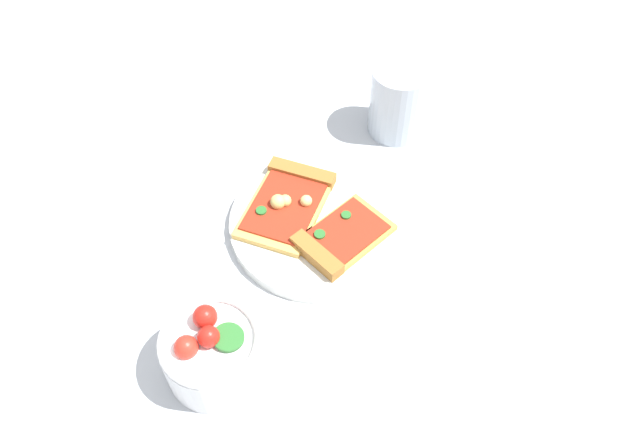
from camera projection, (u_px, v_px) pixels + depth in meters
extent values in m
plane|color=silver|center=(279.00, 209.00, 0.81)|extent=(2.40, 2.40, 0.00)
cylinder|color=silver|center=(321.00, 222.00, 0.78)|extent=(0.23, 0.23, 0.01)
cube|color=gold|center=(344.00, 236.00, 0.76)|extent=(0.12, 0.08, 0.01)
cube|color=#A36B2D|center=(317.00, 255.00, 0.73)|extent=(0.02, 0.07, 0.02)
cube|color=#B22D19|center=(345.00, 233.00, 0.75)|extent=(0.10, 0.07, 0.00)
cylinder|color=#2D722D|center=(318.00, 235.00, 0.75)|extent=(0.01, 0.01, 0.00)
cylinder|color=#2D722D|center=(346.00, 215.00, 0.77)|extent=(0.01, 0.01, 0.00)
cube|color=#E5B256|center=(286.00, 207.00, 0.79)|extent=(0.16, 0.14, 0.01)
cube|color=#A36B2D|center=(302.00, 174.00, 0.82)|extent=(0.06, 0.09, 0.02)
cube|color=#B22D19|center=(286.00, 204.00, 0.78)|extent=(0.14, 0.12, 0.00)
sphere|color=#EAD172|center=(278.00, 202.00, 0.78)|extent=(0.02, 0.02, 0.02)
sphere|color=#F2D87F|center=(306.00, 201.00, 0.78)|extent=(0.01, 0.01, 0.01)
cylinder|color=#2D722D|center=(261.00, 211.00, 0.77)|extent=(0.01, 0.01, 0.00)
sphere|color=#EAD172|center=(286.00, 200.00, 0.78)|extent=(0.02, 0.02, 0.02)
cylinder|color=white|center=(214.00, 354.00, 0.65)|extent=(0.10, 0.10, 0.06)
torus|color=white|center=(210.00, 340.00, 0.62)|extent=(0.10, 0.10, 0.01)
sphere|color=red|center=(205.00, 317.00, 0.63)|extent=(0.03, 0.03, 0.03)
sphere|color=red|center=(186.00, 347.00, 0.61)|extent=(0.02, 0.02, 0.02)
sphere|color=red|center=(209.00, 337.00, 0.62)|extent=(0.02, 0.02, 0.02)
cylinder|color=#2D722D|center=(228.00, 337.00, 0.62)|extent=(0.05, 0.05, 0.01)
cylinder|color=silver|center=(398.00, 101.00, 0.86)|extent=(0.08, 0.08, 0.10)
cylinder|color=#592D0F|center=(398.00, 106.00, 0.87)|extent=(0.07, 0.07, 0.08)
cube|color=white|center=(403.00, 81.00, 0.85)|extent=(0.02, 0.02, 0.02)
cube|color=white|center=(398.00, 95.00, 0.83)|extent=(0.02, 0.02, 0.02)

